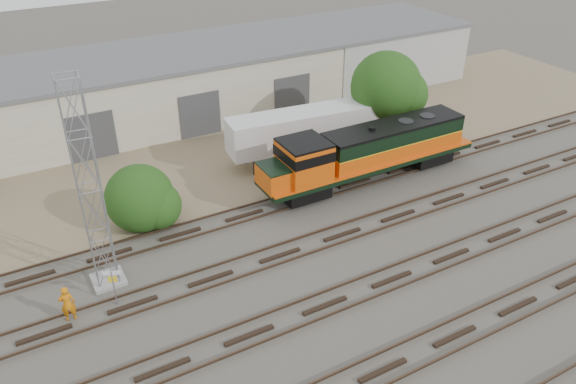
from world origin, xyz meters
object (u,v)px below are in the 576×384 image
locomotive (367,152)px  signal_tower (90,192)px  semi_trailer (313,128)px  worker (67,304)px

locomotive → signal_tower: (-17.34, -2.08, 3.07)m
signal_tower → semi_trailer: size_ratio=0.91×
locomotive → signal_tower: bearing=-173.2°
locomotive → semi_trailer: locomotive is taller
locomotive → signal_tower: 17.74m
signal_tower → semi_trailer: (16.18, 6.83, -2.98)m
signal_tower → locomotive: bearing=6.8°
locomotive → semi_trailer: bearing=103.8°
worker → signal_tower: bearing=-132.4°
worker → locomotive: bearing=-162.0°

